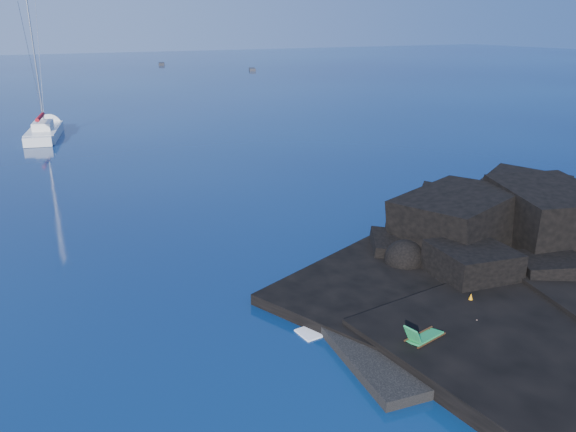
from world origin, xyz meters
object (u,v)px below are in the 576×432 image
sailboat (45,137)px  marker_cone (470,300)px  distant_boat_a (162,65)px  deck_chair (425,332)px  distant_boat_b (252,71)px  sunbather (465,324)px

sailboat → marker_cone: sailboat is taller
sailboat → distant_boat_a: sailboat is taller
deck_chair → distant_boat_b: bearing=57.4°
marker_cone → distant_boat_b: 112.39m
sunbather → distant_boat_a: (24.95, 133.18, -0.52)m
marker_cone → distant_boat_b: size_ratio=0.12×
sailboat → distant_boat_a: (34.87, 87.44, 0.00)m
sunbather → marker_cone: marker_cone is taller
deck_chair → sailboat: bearing=88.0°
sunbather → marker_cone: (1.38, 1.16, 0.09)m
sunbather → distant_boat_b: (38.71, 107.17, -0.52)m
deck_chair → distant_boat_b: 114.82m
sunbather → distant_boat_b: 113.95m
sailboat → marker_cone: size_ratio=25.13×
marker_cone → sunbather: bearing=-139.9°
deck_chair → distant_boat_b: deck_chair is taller
deck_chair → marker_cone: (3.35, 1.36, -0.26)m
sailboat → distant_boat_a: bearing=80.2°
deck_chair → distant_boat_a: bearing=66.7°
sailboat → sunbather: sailboat is taller
deck_chair → sunbather: 2.01m
sailboat → distant_boat_b: (48.62, 61.44, 0.00)m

